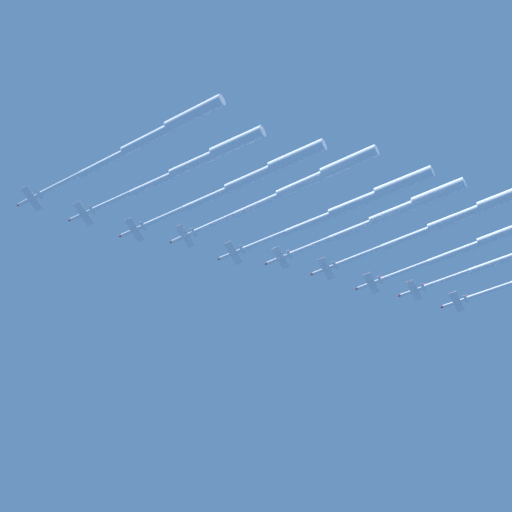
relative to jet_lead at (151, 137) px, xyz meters
The scene contains 8 objects.
jet_lead is the anchor object (origin of this frame).
jet_port_inner 14.97m from the jet_lead, 39.66° to the left, with size 65.41×30.47×4.38m.
jet_starboard_inner 31.68m from the jet_lead, 29.44° to the left, with size 67.63×32.05×4.37m.
jet_port_mid 47.54m from the jet_lead, 27.34° to the left, with size 68.03×33.08×4.41m.
jet_starboard_mid 64.58m from the jet_lead, 26.98° to the left, with size 69.16×32.47×4.48m.
jet_port_outer 78.44m from the jet_lead, 28.16° to the left, with size 64.76×31.35×4.36m.
jet_starboard_outer 98.03m from the jet_lead, 25.20° to the left, with size 72.49×34.85×4.46m.
jet_trail_port 114.97m from the jet_lead, 24.67° to the left, with size 74.36×36.06×4.37m.
Camera 1 is at (23.54, -183.87, 36.74)m, focal length 56.17 mm.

